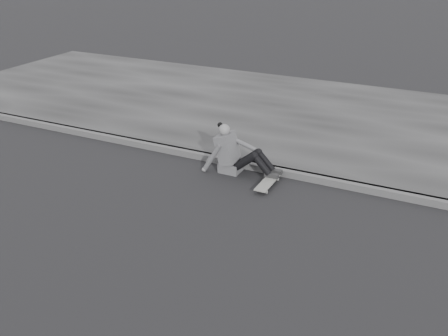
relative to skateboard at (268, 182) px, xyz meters
The scene contains 5 objects.
ground 2.97m from the skateboard, 44.33° to the right, with size 80.00×80.00×0.00m, color black.
curb 2.19m from the skateboard, 13.29° to the left, with size 24.00×0.16×0.12m, color #4F4F4F.
sidewalk 4.11m from the skateboard, 58.87° to the left, with size 24.00×6.00×0.12m, color #333333.
skateboard is the anchor object (origin of this frame).
seated_woman 0.83m from the skateboard, 161.47° to the left, with size 1.38×0.46×0.88m.
Camera 1 is at (0.43, -4.91, 3.78)m, focal length 40.00 mm.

